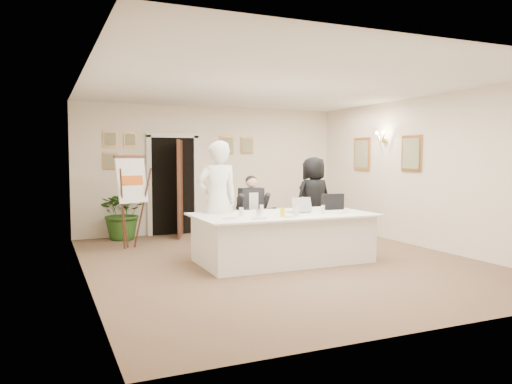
{
  "coord_description": "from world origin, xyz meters",
  "views": [
    {
      "loc": [
        -3.53,
        -7.17,
        1.68
      ],
      "look_at": [
        -0.17,
        0.6,
        1.09
      ],
      "focal_mm": 35.0,
      "sensor_mm": 36.0,
      "label": 1
    }
  ],
  "objects_px": {
    "laptop": "(298,204)",
    "oj_glass": "(283,212)",
    "standing_woman": "(314,199)",
    "standing_man": "(217,201)",
    "paper_stack": "(339,212)",
    "steel_jug": "(259,212)",
    "conference_table": "(283,237)",
    "laptop_bag": "(333,202)",
    "potted_palm": "(123,211)",
    "seated_man": "(252,212)",
    "flip_chart": "(129,207)"
  },
  "relations": [
    {
      "from": "seated_man",
      "to": "potted_palm",
      "type": "relative_size",
      "value": 1.19
    },
    {
      "from": "oj_glass",
      "to": "steel_jug",
      "type": "relative_size",
      "value": 1.18
    },
    {
      "from": "standing_man",
      "to": "paper_stack",
      "type": "xyz_separation_m",
      "value": [
        1.8,
        -0.82,
        -0.18
      ]
    },
    {
      "from": "paper_stack",
      "to": "laptop_bag",
      "type": "bearing_deg",
      "value": 68.26
    },
    {
      "from": "seated_man",
      "to": "flip_chart",
      "type": "bearing_deg",
      "value": 158.54
    },
    {
      "from": "flip_chart",
      "to": "standing_woman",
      "type": "xyz_separation_m",
      "value": [
        3.54,
        -0.52,
        0.07
      ]
    },
    {
      "from": "laptop",
      "to": "potted_palm",
      "type": "bearing_deg",
      "value": 126.01
    },
    {
      "from": "standing_woman",
      "to": "oj_glass",
      "type": "distance_m",
      "value": 2.53
    },
    {
      "from": "flip_chart",
      "to": "potted_palm",
      "type": "height_order",
      "value": "flip_chart"
    },
    {
      "from": "standing_man",
      "to": "potted_palm",
      "type": "xyz_separation_m",
      "value": [
        -1.1,
        2.7,
        -0.4
      ]
    },
    {
      "from": "standing_man",
      "to": "seated_man",
      "type": "bearing_deg",
      "value": -148.99
    },
    {
      "from": "laptop_bag",
      "to": "paper_stack",
      "type": "relative_size",
      "value": 1.45
    },
    {
      "from": "conference_table",
      "to": "laptop_bag",
      "type": "height_order",
      "value": "laptop_bag"
    },
    {
      "from": "laptop",
      "to": "oj_glass",
      "type": "xyz_separation_m",
      "value": [
        -0.49,
        -0.43,
        -0.07
      ]
    },
    {
      "from": "flip_chart",
      "to": "laptop_bag",
      "type": "distance_m",
      "value": 3.66
    },
    {
      "from": "conference_table",
      "to": "steel_jug",
      "type": "xyz_separation_m",
      "value": [
        -0.49,
        -0.14,
        0.44
      ]
    },
    {
      "from": "laptop_bag",
      "to": "paper_stack",
      "type": "bearing_deg",
      "value": -110.54
    },
    {
      "from": "oj_glass",
      "to": "steel_jug",
      "type": "bearing_deg",
      "value": 143.43
    },
    {
      "from": "paper_stack",
      "to": "oj_glass",
      "type": "height_order",
      "value": "oj_glass"
    },
    {
      "from": "flip_chart",
      "to": "laptop_bag",
      "type": "relative_size",
      "value": 4.28
    },
    {
      "from": "laptop_bag",
      "to": "potted_palm",
      "type": "bearing_deg",
      "value": 136.79
    },
    {
      "from": "conference_table",
      "to": "standing_man",
      "type": "bearing_deg",
      "value": 149.25
    },
    {
      "from": "flip_chart",
      "to": "steel_jug",
      "type": "height_order",
      "value": "flip_chart"
    },
    {
      "from": "standing_man",
      "to": "flip_chart",
      "type": "bearing_deg",
      "value": -56.0
    },
    {
      "from": "seated_man",
      "to": "laptop",
      "type": "distance_m",
      "value": 1.16
    },
    {
      "from": "conference_table",
      "to": "standing_woman",
      "type": "xyz_separation_m",
      "value": [
        1.46,
        1.55,
        0.45
      ]
    },
    {
      "from": "oj_glass",
      "to": "laptop",
      "type": "bearing_deg",
      "value": 40.71
    },
    {
      "from": "conference_table",
      "to": "seated_man",
      "type": "relative_size",
      "value": 2.09
    },
    {
      "from": "seated_man",
      "to": "laptop",
      "type": "xyz_separation_m",
      "value": [
        0.36,
        -1.08,
        0.23
      ]
    },
    {
      "from": "conference_table",
      "to": "laptop_bag",
      "type": "xyz_separation_m",
      "value": [
        1.07,
        0.22,
        0.52
      ]
    },
    {
      "from": "standing_woman",
      "to": "potted_palm",
      "type": "relative_size",
      "value": 1.47
    },
    {
      "from": "seated_man",
      "to": "laptop",
      "type": "relative_size",
      "value": 3.77
    },
    {
      "from": "standing_woman",
      "to": "laptop",
      "type": "distance_m",
      "value": 1.88
    },
    {
      "from": "flip_chart",
      "to": "laptop_bag",
      "type": "height_order",
      "value": "flip_chart"
    },
    {
      "from": "standing_man",
      "to": "laptop_bag",
      "type": "distance_m",
      "value": 2.02
    },
    {
      "from": "standing_man",
      "to": "standing_woman",
      "type": "distance_m",
      "value": 2.59
    },
    {
      "from": "conference_table",
      "to": "potted_palm",
      "type": "xyz_separation_m",
      "value": [
        -2.02,
        3.25,
        0.18
      ]
    },
    {
      "from": "conference_table",
      "to": "steel_jug",
      "type": "bearing_deg",
      "value": -163.85
    },
    {
      "from": "standing_woman",
      "to": "oj_glass",
      "type": "xyz_separation_m",
      "value": [
        -1.65,
        -1.92,
        -0.0
      ]
    },
    {
      "from": "laptop",
      "to": "steel_jug",
      "type": "relative_size",
      "value": 3.3
    },
    {
      "from": "standing_woman",
      "to": "conference_table",
      "type": "bearing_deg",
      "value": 41.81
    },
    {
      "from": "conference_table",
      "to": "steel_jug",
      "type": "height_order",
      "value": "steel_jug"
    },
    {
      "from": "standing_woman",
      "to": "steel_jug",
      "type": "bearing_deg",
      "value": 36.07
    },
    {
      "from": "seated_man",
      "to": "laptop",
      "type": "bearing_deg",
      "value": -68.19
    },
    {
      "from": "flip_chart",
      "to": "steel_jug",
      "type": "relative_size",
      "value": 15.21
    },
    {
      "from": "laptop_bag",
      "to": "oj_glass",
      "type": "relative_size",
      "value": 3.0
    },
    {
      "from": "seated_man",
      "to": "standing_woman",
      "type": "xyz_separation_m",
      "value": [
        1.51,
        0.41,
        0.16
      ]
    },
    {
      "from": "conference_table",
      "to": "seated_man",
      "type": "distance_m",
      "value": 1.18
    },
    {
      "from": "steel_jug",
      "to": "conference_table",
      "type": "bearing_deg",
      "value": 16.15
    },
    {
      "from": "standing_woman",
      "to": "flip_chart",
      "type": "bearing_deg",
      "value": -13.35
    }
  ]
}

